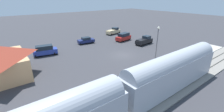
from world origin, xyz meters
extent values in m
plane|color=#38383D|center=(0.00, 0.00, 0.00)|extent=(200.00, 200.00, 0.00)
cube|color=gray|center=(-14.00, 0.00, 0.09)|extent=(4.80, 70.00, 0.18)
cube|color=#59544C|center=(-14.72, 0.00, 0.24)|extent=(0.10, 70.00, 0.12)
cube|color=#59544C|center=(-13.28, 0.00, 0.24)|extent=(0.10, 70.00, 0.12)
cube|color=#B7B2A8|center=(-10.00, 0.00, 0.15)|extent=(3.20, 46.00, 0.30)
cube|color=#ADB2BC|center=(-14.00, 3.28, 2.15)|extent=(2.90, 17.61, 3.70)
cube|color=red|center=(-12.54, 3.28, 1.85)|extent=(0.04, 16.20, 0.36)
cylinder|color=#ADB2BC|center=(-14.00, 3.28, 3.90)|extent=(2.75, 16.91, 2.76)
cube|color=tan|center=(4.00, 22.00, 1.78)|extent=(9.01, 7.45, 3.56)
cube|color=#4C3323|center=(4.00, 18.25, 1.05)|extent=(1.10, 0.08, 2.10)
cylinder|color=#23284C|center=(-10.63, -7.60, 0.72)|extent=(0.22, 0.22, 0.85)
cylinder|color=#CC3F33|center=(-10.63, -7.60, 1.46)|extent=(0.36, 0.36, 0.62)
sphere|color=tan|center=(-10.63, -7.60, 1.89)|extent=(0.24, 0.24, 0.24)
cube|color=navy|center=(12.92, 2.17, 0.72)|extent=(2.37, 4.69, 0.76)
cube|color=#19232D|center=(12.92, 2.17, 1.42)|extent=(1.87, 2.34, 0.64)
cylinder|color=black|center=(13.51, 0.38, 0.34)|extent=(0.22, 0.68, 0.68)
cylinder|color=black|center=(11.92, 0.57, 0.34)|extent=(0.22, 0.68, 0.68)
cylinder|color=black|center=(13.92, 3.76, 0.34)|extent=(0.22, 0.68, 0.68)
cylinder|color=black|center=(12.33, 3.95, 0.34)|extent=(0.22, 0.68, 0.68)
cube|color=red|center=(8.82, -7.85, 0.84)|extent=(2.69, 5.14, 1.00)
cube|color=#19232D|center=(8.84, -8.00, 1.78)|extent=(2.23, 3.65, 0.88)
cylinder|color=black|center=(7.68, -6.11, 0.34)|extent=(0.22, 0.68, 0.68)
cylinder|color=black|center=(9.38, -5.84, 0.34)|extent=(0.22, 0.68, 0.68)
cylinder|color=black|center=(8.26, -9.86, 0.34)|extent=(0.22, 0.68, 0.68)
cylinder|color=black|center=(9.96, -9.59, 0.34)|extent=(0.22, 0.68, 0.68)
cube|color=black|center=(2.75, -9.97, 0.84)|extent=(2.48, 5.57, 0.92)
cube|color=#19232D|center=(2.85, -10.99, 1.72)|extent=(1.89, 1.89, 0.84)
cylinder|color=black|center=(3.81, -12.03, 0.38)|extent=(0.22, 0.76, 0.76)
cylinder|color=black|center=(2.10, -12.20, 0.38)|extent=(0.22, 0.76, 0.76)
cylinder|color=black|center=(3.39, -7.75, 0.38)|extent=(0.22, 0.76, 0.76)
cylinder|color=black|center=(1.68, -7.92, 0.38)|extent=(0.22, 0.76, 0.76)
cube|color=black|center=(2.65, -9.03, 1.40)|extent=(2.14, 3.14, 0.20)
cube|color=#283D9E|center=(10.22, 13.62, 0.84)|extent=(2.80, 5.17, 1.00)
cube|color=#19232D|center=(10.25, 13.77, 1.78)|extent=(2.31, 3.68, 0.88)
cylinder|color=black|center=(10.73, 11.60, 0.34)|extent=(0.22, 0.68, 0.68)
cylinder|color=black|center=(9.04, 11.90, 0.34)|extent=(0.22, 0.68, 0.68)
cylinder|color=black|center=(11.41, 15.34, 0.34)|extent=(0.22, 0.68, 0.68)
cylinder|color=black|center=(9.71, 15.64, 0.34)|extent=(0.22, 0.68, 0.68)
cube|color=#C6B284|center=(17.27, -10.65, 0.84)|extent=(2.94, 5.67, 0.92)
cube|color=#19232D|center=(17.46, -11.65, 1.72)|extent=(2.02, 2.02, 0.84)
cylinder|color=black|center=(18.52, -12.60, 0.38)|extent=(0.22, 0.76, 0.76)
cylinder|color=black|center=(16.83, -12.92, 0.38)|extent=(0.22, 0.76, 0.76)
cylinder|color=black|center=(17.71, -8.37, 0.38)|extent=(0.22, 0.76, 0.76)
cylinder|color=black|center=(16.02, -8.70, 0.38)|extent=(0.22, 0.76, 0.76)
cube|color=#C6B284|center=(17.09, -9.72, 1.40)|extent=(2.39, 3.27, 0.20)
cylinder|color=#515156|center=(-7.20, -1.95, 3.36)|extent=(0.16, 0.16, 6.72)
sphere|color=#EAE5C6|center=(-7.20, -1.95, 6.90)|extent=(0.44, 0.44, 0.44)
camera|label=1|loc=(-23.85, 21.17, 12.13)|focal=24.60mm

